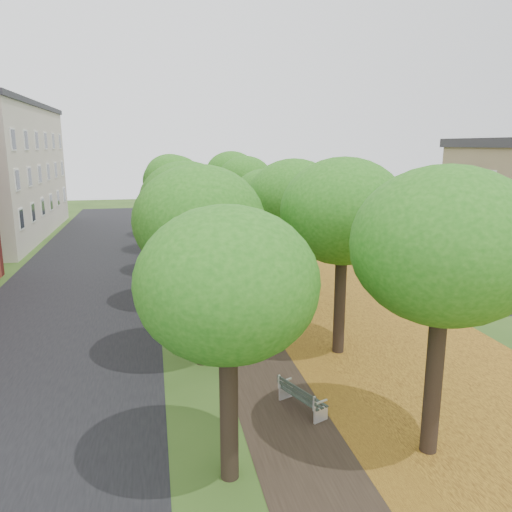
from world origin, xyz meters
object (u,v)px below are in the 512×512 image
car_red (460,270)px  car_white (395,245)px  bench (301,397)px  car_grey (401,255)px  car_silver (467,276)px

car_red → car_white: size_ratio=0.83×
bench → car_white: 21.18m
bench → car_grey: bearing=-58.6°
bench → car_grey: (10.85, 15.13, 0.24)m
car_grey → car_red: bearing=-162.0°
car_silver → car_red: 1.20m
bench → car_red: 16.03m
car_silver → car_red: bearing=-12.4°
car_red → car_grey: size_ratio=0.99×
bench → car_silver: (11.55, 9.58, 0.32)m
car_red → car_white: bearing=11.5°
car_grey → car_white: 2.66m
bench → car_silver: 15.01m
bench → car_silver: car_silver is taller
car_silver → car_white: car_white is taller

